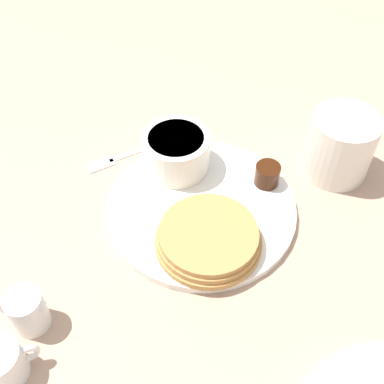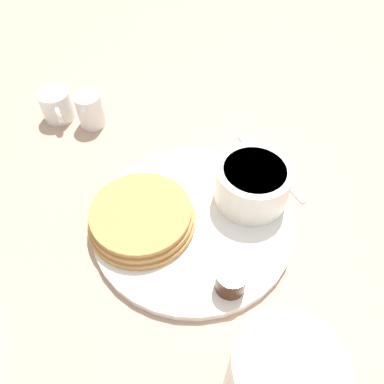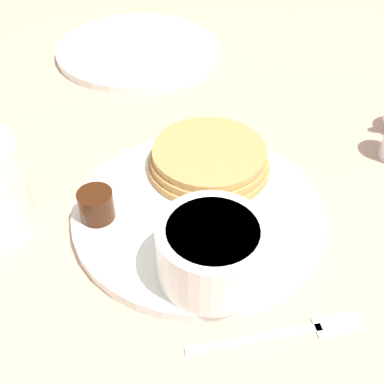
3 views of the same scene
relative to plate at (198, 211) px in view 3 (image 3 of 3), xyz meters
The scene contains 8 objects.
ground_plane 0.01m from the plate, ahead, with size 4.00×4.00×0.00m, color tan.
plate is the anchor object (origin of this frame).
pancake_stack 0.07m from the plate, 137.95° to the left, with size 0.14×0.14×0.03m.
bowl 0.09m from the plate, 24.05° to the right, with size 0.10×0.10×0.06m.
syrup_cup 0.11m from the plate, 114.05° to the right, with size 0.04×0.04×0.03m.
butter_ramekin 0.10m from the plate, 33.05° to the right, with size 0.04×0.04×0.04m.
fork 0.16m from the plate, ahead, with size 0.07×0.15×0.00m.
far_plate 0.39m from the plate, 162.93° to the left, with size 0.26×0.26×0.01m.
Camera 3 is at (0.30, -0.19, 0.36)m, focal length 45.00 mm.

